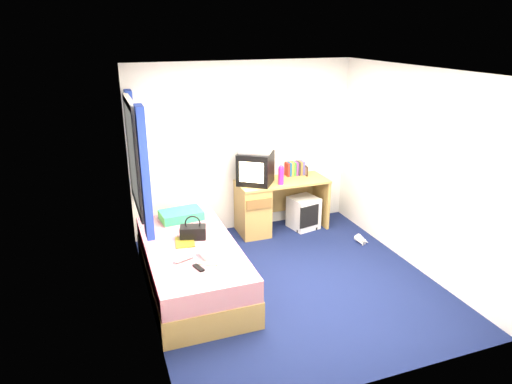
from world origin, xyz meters
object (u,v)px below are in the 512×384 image
object	(u,v)px
colour_swatch_fan	(208,264)
pillow	(181,215)
pink_water_bottle	(281,176)
water_bottle	(184,257)
aerosol_can	(272,174)
remote_control	(199,268)
vcr	(256,150)
desk	(264,205)
white_heels	(361,240)
magazine	(185,242)
storage_cube	(303,213)
bed	(192,267)
towel	(214,251)
picture_frame	(306,171)
crt_tv	(255,168)
handbag	(193,232)

from	to	relation	value
colour_swatch_fan	pillow	bearing A→B (deg)	91.27
pink_water_bottle	water_bottle	bearing A→B (deg)	-140.91
aerosol_can	remote_control	distance (m)	2.34
vcr	remote_control	size ratio (longest dim) A/B	2.68
remote_control	water_bottle	bearing A→B (deg)	97.31
desk	water_bottle	bearing A→B (deg)	-134.15
pillow	white_heels	xyz separation A→B (m)	(2.39, -0.42, -0.56)
pink_water_bottle	magazine	world-z (taller)	pink_water_bottle
storage_cube	colour_swatch_fan	size ratio (longest dim) A/B	2.13
bed	white_heels	xyz separation A→B (m)	(2.43, 0.33, -0.23)
bed	colour_swatch_fan	xyz separation A→B (m)	(0.07, -0.49, 0.28)
towel	colour_swatch_fan	size ratio (longest dim) A/B	1.24
picture_frame	pink_water_bottle	size ratio (longest dim) A/B	0.58
desk	magazine	xyz separation A→B (m)	(-1.36, -1.09, 0.14)
storage_cube	colour_swatch_fan	world-z (taller)	colour_swatch_fan
colour_swatch_fan	aerosol_can	bearing A→B (deg)	51.07
vcr	pink_water_bottle	distance (m)	0.51
water_bottle	colour_swatch_fan	world-z (taller)	water_bottle
vcr	crt_tv	bearing A→B (deg)	-92.91
handbag	white_heels	bearing A→B (deg)	19.54
handbag	towel	bearing A→B (deg)	-60.99
remote_control	vcr	bearing A→B (deg)	36.66
colour_swatch_fan	storage_cube	bearing A→B (deg)	40.60
picture_frame	pink_water_bottle	bearing A→B (deg)	-143.06
handbag	vcr	bearing A→B (deg)	57.47
bed	handbag	bearing A→B (deg)	68.99
desk	pillow	bearing A→B (deg)	-161.82
pink_water_bottle	aerosol_can	xyz separation A→B (m)	(-0.04, 0.23, -0.04)
remote_control	aerosol_can	bearing A→B (deg)	32.05
pillow	vcr	world-z (taller)	vcr
handbag	storage_cube	bearing A→B (deg)	42.15
picture_frame	white_heels	xyz separation A→B (m)	(0.43, -0.93, -0.78)
desk	remote_control	world-z (taller)	desk
bed	towel	size ratio (longest dim) A/B	7.36
magazine	white_heels	xyz separation A→B (m)	(2.49, 0.25, -0.51)
pillow	desk	bearing A→B (deg)	18.18
pink_water_bottle	pillow	bearing A→B (deg)	-170.03
handbag	bed	bearing A→B (deg)	-95.50
towel	water_bottle	world-z (taller)	towel
magazine	water_bottle	bearing A→B (deg)	-102.75
water_bottle	bed	bearing A→B (deg)	66.23
desk	pink_water_bottle	xyz separation A→B (m)	(0.19, -0.16, 0.47)
magazine	pillow	bearing A→B (deg)	82.18
pink_water_bottle	colour_swatch_fan	bearing A→B (deg)	-133.77
picture_frame	aerosol_can	size ratio (longest dim) A/B	0.83
bed	pillow	world-z (taller)	pillow
pillow	handbag	xyz separation A→B (m)	(0.02, -0.59, 0.02)
bed	magazine	world-z (taller)	magazine
white_heels	pillow	bearing A→B (deg)	170.05
vcr	remote_control	world-z (taller)	vcr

